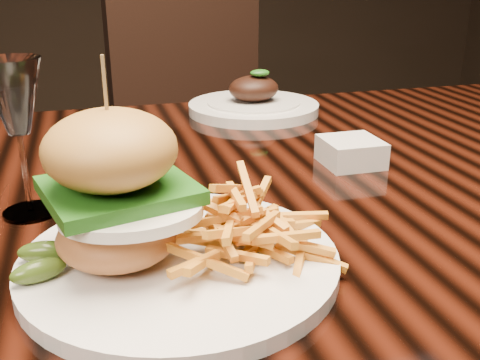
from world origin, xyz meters
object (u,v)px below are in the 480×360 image
object	(u,v)px
burger_plate	(169,220)
far_dish	(254,104)
wine_glass	(15,103)
dining_table	(209,239)
chair_far	(204,138)

from	to	relation	value
burger_plate	far_dish	world-z (taller)	burger_plate
burger_plate	far_dish	xyz separation A→B (m)	(0.24, 0.53, -0.03)
wine_glass	burger_plate	bearing A→B (deg)	-51.52
burger_plate	dining_table	bearing A→B (deg)	65.62
burger_plate	wine_glass	world-z (taller)	burger_plate
burger_plate	far_dish	distance (m)	0.58
far_dish	chair_far	bearing A→B (deg)	87.99
burger_plate	chair_far	bearing A→B (deg)	73.95
dining_table	far_dish	bearing A→B (deg)	64.28
burger_plate	wine_glass	xyz separation A→B (m)	(-0.13, 0.16, 0.08)
dining_table	chair_far	xyz separation A→B (m)	(0.18, 0.89, -0.13)
dining_table	far_dish	size ratio (longest dim) A/B	6.64
dining_table	far_dish	xyz separation A→B (m)	(0.16, 0.34, 0.09)
wine_glass	chair_far	distance (m)	1.06
chair_far	wine_glass	bearing A→B (deg)	-124.49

